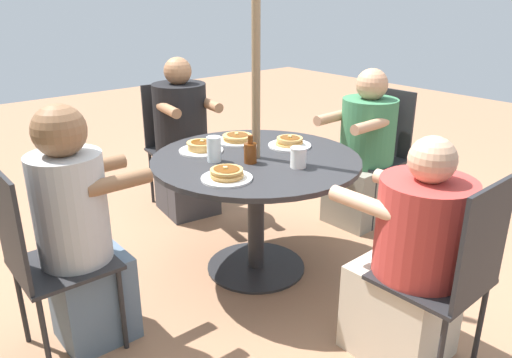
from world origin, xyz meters
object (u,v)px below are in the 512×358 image
pancake_plate_b (227,175)px  syrup_bottle (250,152)px  diner_west (412,265)px  patio_chair_south (42,254)px  diner_south (80,238)px  drinking_glass_a (214,149)px  diner_north (364,156)px  patio_chair_east (174,138)px  pancake_plate_a (290,143)px  patio_table (256,179)px  pancake_plate_d (237,139)px  patio_chair_north (379,147)px  patio_chair_west (452,270)px  coffee_cup (298,157)px  pancake_plate_c (201,147)px  diner_east (183,145)px

pancake_plate_b → syrup_bottle: size_ratio=1.67×
diner_west → syrup_bottle: (0.98, 0.11, 0.30)m
patio_chair_south → pancake_plate_b: (-0.19, -0.87, 0.21)m
pancake_plate_b → syrup_bottle: bearing=-64.3°
diner_south → drinking_glass_a: (0.09, -0.82, 0.24)m
diner_north → patio_chair_south: diner_north is taller
diner_north → patio_chair_south: bearing=88.6°
patio_chair_east → pancake_plate_a: (-1.16, -0.11, 0.21)m
patio_chair_south → drinking_glass_a: (0.08, -0.99, 0.26)m
drinking_glass_a → patio_table: bearing=-114.0°
patio_chair_east → pancake_plate_b: size_ratio=3.62×
pancake_plate_d → syrup_bottle: 0.41m
syrup_bottle → drinking_glass_a: 0.20m
patio_chair_north → pancake_plate_b: 1.57m
patio_chair_west → diner_west: bearing=90.0°
diner_north → drinking_glass_a: size_ratio=7.93×
diner_west → pancake_plate_b: 0.97m
patio_chair_south → pancake_plate_d: bearing=103.4°
patio_chair_east → patio_chair_west: size_ratio=1.00×
diner_north → diner_south: bearing=88.7°
patio_chair_west → coffee_cup: bearing=86.4°
diner_north → patio_chair_east: size_ratio=1.18×
patio_chair_north → pancake_plate_d: 1.15m
pancake_plate_b → pancake_plate_c: 0.49m
diner_north → coffee_cup: bearing=105.7°
patio_chair_north → diner_south: bearing=88.8°
patio_chair_east → diner_west: diner_west is taller
syrup_bottle → diner_east: bearing=-12.4°
diner_south → pancake_plate_c: diner_south is taller
patio_chair_east → diner_east: bearing=90.0°
pancake_plate_c → coffee_cup: coffee_cup is taller
diner_west → pancake_plate_d: size_ratio=4.11×
patio_chair_east → diner_east: 0.18m
pancake_plate_c → pancake_plate_b: bearing=160.7°
patio_chair_north → drinking_glass_a: bearing=85.8°
diner_south → coffee_cup: 1.16m
pancake_plate_c → diner_south: bearing=108.0°
patio_chair_west → patio_chair_east: bearing=85.0°
diner_east → pancake_plate_d: (-0.71, 0.04, 0.21)m
pancake_plate_a → coffee_cup: coffee_cup is taller
diner_south → pancake_plate_d: diner_south is taller
patio_chair_east → syrup_bottle: size_ratio=6.03×
diner_west → coffee_cup: (0.76, -0.04, 0.30)m
patio_chair_south → patio_chair_west: 1.74m
diner_north → pancake_plate_c: bearing=76.0°
patio_chair_north → pancake_plate_d: patio_chair_north is taller
diner_north → diner_east: (0.99, 0.88, 0.02)m
patio_chair_south → pancake_plate_b: patio_chair_south is taller
patio_table → syrup_bottle: (-0.05, 0.08, 0.19)m
diner_north → diner_south: (-0.02, 2.07, 0.05)m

